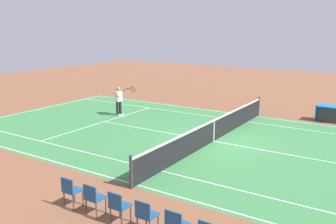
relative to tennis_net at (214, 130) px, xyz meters
The scene contains 12 objects.
ground_plane 0.49m from the tennis_net, ahead, with size 60.00×60.00×0.00m, color brown.
court_slab 0.49m from the tennis_net, ahead, with size 24.20×11.40×0.00m, color #387A42.
court_line_markings 0.49m from the tennis_net, ahead, with size 23.85×11.05×0.01m.
tennis_net is the anchor object (origin of this frame).
tennis_player_near 6.83m from the tennis_net, 13.06° to the right, with size 1.07×0.78×1.70m.
tennis_ball 4.24m from the tennis_net, ahead, with size 0.07×0.07×0.07m, color #CCE01E.
spectator_chair_3 8.11m from the tennis_net, 109.76° to the left, with size 0.44×0.44×0.88m.
spectator_chair_4 7.87m from the tennis_net, 103.93° to the left, with size 0.44×0.44×0.88m.
spectator_chair_5 7.71m from the tennis_net, 97.79° to the left, with size 0.44×0.44×0.88m.
spectator_chair_6 7.64m from the tennis_net, 91.47° to the left, with size 0.44×0.44×0.88m.
spectator_chair_7 7.66m from the tennis_net, 85.12° to the left, with size 0.44×0.44×0.88m.
equipment_cart_tarped 7.42m from the tennis_net, 118.79° to the right, with size 1.25×0.84×0.85m.
Camera 1 is at (-6.66, 14.07, 4.85)m, focal length 39.30 mm.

